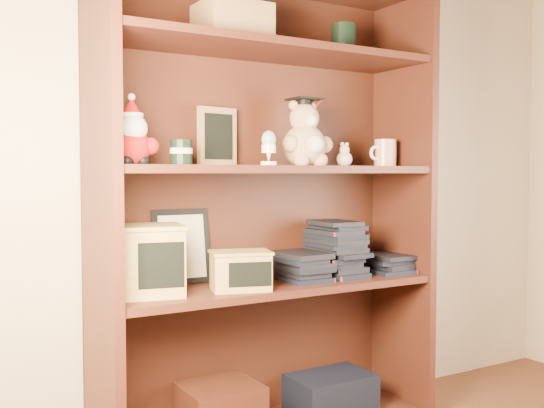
# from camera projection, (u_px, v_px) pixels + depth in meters

# --- Properties ---
(bookcase) EXTENTS (1.20, 0.35, 1.60)m
(bookcase) POSITION_uv_depth(u_px,v_px,m) (264.00, 215.00, 2.21)
(bookcase) COLOR #431D13
(bookcase) RESTS_ON ground
(shelf_lower) EXTENTS (1.14, 0.33, 0.02)m
(shelf_lower) POSITION_uv_depth(u_px,v_px,m) (272.00, 286.00, 2.18)
(shelf_lower) COLOR #431D13
(shelf_lower) RESTS_ON ground
(shelf_upper) EXTENTS (1.14, 0.33, 0.02)m
(shelf_upper) POSITION_uv_depth(u_px,v_px,m) (272.00, 169.00, 2.16)
(shelf_upper) COLOR #431D13
(shelf_upper) RESTS_ON ground
(santa_plush) EXTENTS (0.16, 0.11, 0.22)m
(santa_plush) POSITION_uv_depth(u_px,v_px,m) (133.00, 138.00, 1.90)
(santa_plush) COLOR #A50F0F
(santa_plush) RESTS_ON shelf_upper
(teachers_tin) EXTENTS (0.07, 0.07, 0.08)m
(teachers_tin) POSITION_uv_depth(u_px,v_px,m) (181.00, 152.00, 1.99)
(teachers_tin) COLOR black
(teachers_tin) RESTS_ON shelf_upper
(chalkboard_plaque) EXTENTS (0.16, 0.10, 0.20)m
(chalkboard_plaque) POSITION_uv_depth(u_px,v_px,m) (217.00, 138.00, 2.17)
(chalkboard_plaque) COLOR #9E7547
(chalkboard_plaque) RESTS_ON shelf_upper
(egg_cup) EXTENTS (0.05, 0.05, 0.11)m
(egg_cup) POSITION_uv_depth(u_px,v_px,m) (269.00, 147.00, 2.06)
(egg_cup) COLOR white
(egg_cup) RESTS_ON shelf_upper
(grad_teddy_bear) EXTENTS (0.20, 0.17, 0.24)m
(grad_teddy_bear) POSITION_uv_depth(u_px,v_px,m) (305.00, 139.00, 2.21)
(grad_teddy_bear) COLOR tan
(grad_teddy_bear) RESTS_ON shelf_upper
(pink_figurine) EXTENTS (0.06, 0.06, 0.09)m
(pink_figurine) POSITION_uv_depth(u_px,v_px,m) (344.00, 157.00, 2.31)
(pink_figurine) COLOR beige
(pink_figurine) RESTS_ON shelf_upper
(teacher_mug) EXTENTS (0.12, 0.08, 0.10)m
(teacher_mug) POSITION_uv_depth(u_px,v_px,m) (385.00, 153.00, 2.41)
(teacher_mug) COLOR silver
(teacher_mug) RESTS_ON shelf_upper
(certificate_frame) EXTENTS (0.20, 0.05, 0.25)m
(certificate_frame) POSITION_uv_depth(u_px,v_px,m) (181.00, 246.00, 2.15)
(certificate_frame) COLOR black
(certificate_frame) RESTS_ON shelf_lower
(treats_box) EXTENTS (0.23, 0.23, 0.22)m
(treats_box) POSITION_uv_depth(u_px,v_px,m) (150.00, 260.00, 1.95)
(treats_box) COLOR tan
(treats_box) RESTS_ON shelf_lower
(pencils_box) EXTENTS (0.22, 0.19, 0.13)m
(pencils_box) POSITION_uv_depth(u_px,v_px,m) (241.00, 270.00, 2.04)
(pencils_box) COLOR tan
(pencils_box) RESTS_ON shelf_lower
(book_stack_left) EXTENTS (0.14, 0.20, 0.10)m
(book_stack_left) POSITION_uv_depth(u_px,v_px,m) (299.00, 266.00, 2.23)
(book_stack_left) COLOR black
(book_stack_left) RESTS_ON shelf_lower
(book_stack_mid) EXTENTS (0.14, 0.20, 0.19)m
(book_stack_mid) POSITION_uv_depth(u_px,v_px,m) (336.00, 250.00, 2.31)
(book_stack_mid) COLOR black
(book_stack_mid) RESTS_ON shelf_lower
(book_stack_right) EXTENTS (0.14, 0.20, 0.06)m
(book_stack_right) POSITION_uv_depth(u_px,v_px,m) (384.00, 263.00, 2.43)
(book_stack_right) COLOR black
(book_stack_right) RESTS_ON shelf_lower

